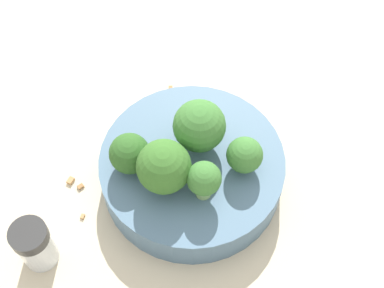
{
  "coord_description": "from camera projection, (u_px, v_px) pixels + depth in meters",
  "views": [
    {
      "loc": [
        0.22,
        -0.22,
        0.58
      ],
      "look_at": [
        0.0,
        0.0,
        0.08
      ],
      "focal_mm": 50.0,
      "sensor_mm": 36.0,
      "label": 1
    }
  ],
  "objects": [
    {
      "name": "bowl",
      "position": [
        192.0,
        170.0,
        0.63
      ],
      "size": [
        0.22,
        0.22,
        0.05
      ],
      "primitive_type": "cylinder",
      "color": "slate",
      "rests_on": "ground_plane"
    },
    {
      "name": "almond_crumb_2",
      "position": [
        171.0,
        88.0,
        0.72
      ],
      "size": [
        0.01,
        0.01,
        0.01
      ],
      "primitive_type": "cube",
      "rotation": [
        0.0,
        0.0,
        5.54
      ],
      "color": "olive",
      "rests_on": "ground_plane"
    },
    {
      "name": "broccoli_floret_0",
      "position": [
        199.0,
        126.0,
        0.59
      ],
      "size": [
        0.06,
        0.06,
        0.07
      ],
      "color": "#8EB770",
      "rests_on": "bowl"
    },
    {
      "name": "almond_crumb_3",
      "position": [
        70.0,
        180.0,
        0.65
      ],
      "size": [
        0.01,
        0.01,
        0.01
      ],
      "primitive_type": "cube",
      "rotation": [
        0.0,
        0.0,
        5.03
      ],
      "color": "#AD7F4C",
      "rests_on": "ground_plane"
    },
    {
      "name": "broccoli_floret_2",
      "position": [
        245.0,
        155.0,
        0.59
      ],
      "size": [
        0.04,
        0.04,
        0.05
      ],
      "color": "#8EB770",
      "rests_on": "bowl"
    },
    {
      "name": "broccoli_floret_3",
      "position": [
        130.0,
        154.0,
        0.59
      ],
      "size": [
        0.05,
        0.05,
        0.05
      ],
      "color": "#8EB770",
      "rests_on": "bowl"
    },
    {
      "name": "pepper_shaker",
      "position": [
        35.0,
        245.0,
        0.57
      ],
      "size": [
        0.04,
        0.04,
        0.07
      ],
      "color": "silver",
      "rests_on": "ground_plane"
    },
    {
      "name": "ground_plane",
      "position": [
        192.0,
        180.0,
        0.65
      ],
      "size": [
        3.0,
        3.0,
        0.0
      ],
      "primitive_type": "plane",
      "color": "beige"
    },
    {
      "name": "broccoli_floret_4",
      "position": [
        163.0,
        166.0,
        0.57
      ],
      "size": [
        0.06,
        0.06,
        0.07
      ],
      "color": "#84AD66",
      "rests_on": "bowl"
    },
    {
      "name": "broccoli_floret_1",
      "position": [
        204.0,
        180.0,
        0.56
      ],
      "size": [
        0.04,
        0.04,
        0.05
      ],
      "color": "#84AD66",
      "rests_on": "bowl"
    },
    {
      "name": "almond_crumb_1",
      "position": [
        80.0,
        186.0,
        0.65
      ],
      "size": [
        0.01,
        0.01,
        0.01
      ],
      "primitive_type": "cube",
      "rotation": [
        0.0,
        0.0,
        1.44
      ],
      "color": "olive",
      "rests_on": "ground_plane"
    },
    {
      "name": "almond_crumb_0",
      "position": [
        82.0,
        216.0,
        0.63
      ],
      "size": [
        0.01,
        0.01,
        0.01
      ],
      "primitive_type": "cube",
      "rotation": [
        0.0,
        0.0,
        2.07
      ],
      "color": "#AD7F4C",
      "rests_on": "ground_plane"
    }
  ]
}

